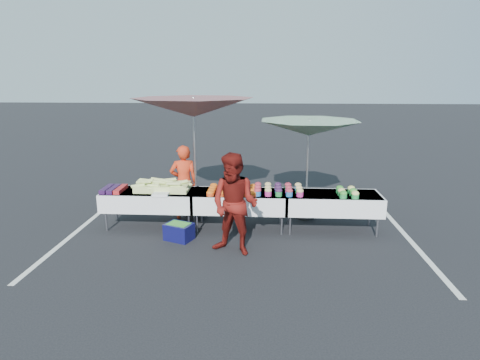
# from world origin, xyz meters

# --- Properties ---
(ground) EXTENTS (80.00, 80.00, 0.00)m
(ground) POSITION_xyz_m (0.00, 0.00, 0.00)
(ground) COLOR black
(stripe_left) EXTENTS (0.10, 5.00, 0.00)m
(stripe_left) POSITION_xyz_m (-3.20, 0.00, 0.00)
(stripe_left) COLOR silver
(stripe_left) RESTS_ON ground
(stripe_right) EXTENTS (0.10, 5.00, 0.00)m
(stripe_right) POSITION_xyz_m (3.20, 0.00, 0.00)
(stripe_right) COLOR silver
(stripe_right) RESTS_ON ground
(table_left) EXTENTS (1.86, 0.81, 0.75)m
(table_left) POSITION_xyz_m (-1.80, 0.00, 0.58)
(table_left) COLOR white
(table_left) RESTS_ON ground
(table_center) EXTENTS (1.86, 0.81, 0.75)m
(table_center) POSITION_xyz_m (0.00, 0.00, 0.58)
(table_center) COLOR white
(table_center) RESTS_ON ground
(table_right) EXTENTS (1.86, 0.81, 0.75)m
(table_right) POSITION_xyz_m (1.80, 0.00, 0.58)
(table_right) COLOR white
(table_right) RESTS_ON ground
(berry_punnets) EXTENTS (0.40, 0.54, 0.08)m
(berry_punnets) POSITION_xyz_m (-2.51, -0.06, 0.79)
(berry_punnets) COLOR black
(berry_punnets) RESTS_ON table_left
(corn_pile) EXTENTS (1.16, 0.57, 0.26)m
(corn_pile) POSITION_xyz_m (-1.55, 0.04, 0.84)
(corn_pile) COLOR #A9CF6A
(corn_pile) RESTS_ON table_left
(plastic_bags) EXTENTS (0.30, 0.25, 0.05)m
(plastic_bags) POSITION_xyz_m (-1.50, -0.30, 0.78)
(plastic_bags) COLOR white
(plastic_bags) RESTS_ON table_left
(carrot_bowls) EXTENTS (0.95, 0.69, 0.11)m
(carrot_bowls) POSITION_xyz_m (-0.15, -0.01, 0.80)
(carrot_bowls) COLOR red
(carrot_bowls) RESTS_ON table_center
(potato_cups) EXTENTS (0.94, 0.58, 0.16)m
(potato_cups) POSITION_xyz_m (0.75, 0.00, 0.83)
(potato_cups) COLOR #2361A6
(potato_cups) RESTS_ON table_right
(bean_baskets) EXTENTS (0.36, 0.50, 0.15)m
(bean_baskets) POSITION_xyz_m (2.06, -0.10, 0.82)
(bean_baskets) COLOR #208239
(bean_baskets) RESTS_ON table_right
(vendor) EXTENTS (0.65, 0.51, 1.58)m
(vendor) POSITION_xyz_m (-1.22, 0.55, 0.79)
(vendor) COLOR red
(vendor) RESTS_ON ground
(customer) EXTENTS (1.03, 0.92, 1.75)m
(customer) POSITION_xyz_m (-0.02, -1.17, 0.87)
(customer) COLOR #61120E
(customer) RESTS_ON ground
(umbrella_left) EXTENTS (3.06, 3.06, 2.57)m
(umbrella_left) POSITION_xyz_m (-0.99, 0.62, 2.33)
(umbrella_left) COLOR black
(umbrella_left) RESTS_ON ground
(umbrella_right) EXTENTS (2.73, 2.73, 2.12)m
(umbrella_right) POSITION_xyz_m (1.37, 0.69, 1.92)
(umbrella_right) COLOR black
(umbrella_right) RESTS_ON ground
(storage_bin) EXTENTS (0.59, 0.51, 0.32)m
(storage_bin) POSITION_xyz_m (-1.10, -0.65, 0.16)
(storage_bin) COLOR #0C0D3D
(storage_bin) RESTS_ON ground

